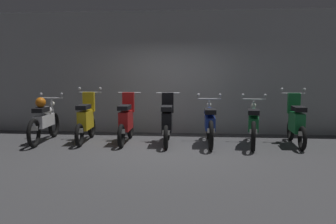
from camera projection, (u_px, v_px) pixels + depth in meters
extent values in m
plane|color=#424244|center=(165.00, 150.00, 7.73)|extent=(80.00, 80.00, 0.00)
cube|color=#9EA0A3|center=(173.00, 73.00, 9.78)|extent=(16.00, 0.30, 3.29)
torus|color=black|center=(54.00, 124.00, 9.18)|extent=(0.13, 0.65, 0.65)
torus|color=black|center=(34.00, 133.00, 7.89)|extent=(0.13, 0.65, 0.65)
cube|color=silver|center=(44.00, 121.00, 8.52)|extent=(0.28, 0.84, 0.28)
ellipsoid|color=silver|center=(46.00, 111.00, 8.65)|extent=(0.29, 0.46, 0.22)
cube|color=black|center=(41.00, 110.00, 8.30)|extent=(0.27, 0.53, 0.10)
cylinder|color=#B7BABF|center=(51.00, 98.00, 9.00)|extent=(0.56, 0.07, 0.04)
sphere|color=#B7BABF|center=(41.00, 94.00, 9.00)|extent=(0.07, 0.07, 0.07)
sphere|color=#B7BABF|center=(62.00, 94.00, 8.98)|extent=(0.07, 0.07, 0.07)
cylinder|color=#B7BABF|center=(53.00, 112.00, 9.10)|extent=(0.07, 0.16, 0.65)
sphere|color=silver|center=(52.00, 104.00, 9.07)|extent=(0.12, 0.12, 0.12)
cube|color=white|center=(34.00, 128.00, 7.91)|extent=(0.16, 0.02, 0.10)
sphere|color=orange|center=(41.00, 102.00, 8.28)|extent=(0.24, 0.24, 0.24)
torus|color=black|center=(92.00, 127.00, 9.12)|extent=(0.12, 0.53, 0.53)
torus|color=black|center=(79.00, 135.00, 7.98)|extent=(0.12, 0.53, 0.53)
cube|color=gold|center=(86.00, 120.00, 8.52)|extent=(0.27, 0.75, 0.44)
cube|color=gold|center=(89.00, 102.00, 8.82)|extent=(0.29, 0.14, 0.48)
cube|color=black|center=(83.00, 107.00, 8.32)|extent=(0.27, 0.53, 0.10)
cylinder|color=#B7BABF|center=(90.00, 93.00, 8.93)|extent=(0.56, 0.07, 0.04)
sphere|color=#B7BABF|center=(79.00, 89.00, 8.92)|extent=(0.07, 0.07, 0.07)
sphere|color=#B7BABF|center=(100.00, 89.00, 8.91)|extent=(0.07, 0.07, 0.07)
cylinder|color=#B7BABF|center=(91.00, 111.00, 9.03)|extent=(0.07, 0.15, 0.85)
sphere|color=silver|center=(91.00, 98.00, 8.99)|extent=(0.12, 0.12, 0.12)
cube|color=white|center=(79.00, 131.00, 7.99)|extent=(0.16, 0.02, 0.10)
torus|color=black|center=(130.00, 128.00, 9.01)|extent=(0.10, 0.53, 0.53)
torus|color=black|center=(121.00, 136.00, 7.87)|extent=(0.10, 0.53, 0.53)
cube|color=red|center=(126.00, 120.00, 8.41)|extent=(0.24, 0.74, 0.44)
cube|color=red|center=(128.00, 102.00, 8.71)|extent=(0.28, 0.13, 0.48)
cube|color=black|center=(124.00, 108.00, 8.22)|extent=(0.25, 0.52, 0.10)
cylinder|color=#B7BABF|center=(129.00, 93.00, 8.82)|extent=(0.56, 0.05, 0.04)
cylinder|color=#B7BABF|center=(130.00, 112.00, 8.92)|extent=(0.06, 0.15, 0.85)
sphere|color=silver|center=(130.00, 99.00, 8.88)|extent=(0.12, 0.12, 0.12)
cube|color=white|center=(121.00, 131.00, 7.88)|extent=(0.16, 0.02, 0.10)
torus|color=black|center=(168.00, 129.00, 8.85)|extent=(0.12, 0.53, 0.53)
torus|color=black|center=(166.00, 137.00, 7.71)|extent=(0.12, 0.53, 0.53)
cube|color=black|center=(167.00, 121.00, 8.25)|extent=(0.26, 0.75, 0.44)
cube|color=black|center=(168.00, 103.00, 8.55)|extent=(0.29, 0.13, 0.48)
cube|color=black|center=(167.00, 108.00, 8.05)|extent=(0.27, 0.53, 0.10)
cylinder|color=#B7BABF|center=(168.00, 93.00, 8.66)|extent=(0.56, 0.07, 0.04)
cylinder|color=#B7BABF|center=(168.00, 112.00, 8.76)|extent=(0.06, 0.15, 0.85)
sphere|color=silver|center=(168.00, 99.00, 8.72)|extent=(0.12, 0.12, 0.12)
cube|color=white|center=(166.00, 133.00, 7.72)|extent=(0.16, 0.02, 0.10)
torus|color=black|center=(209.00, 126.00, 8.88)|extent=(0.10, 0.65, 0.65)
torus|color=black|center=(211.00, 136.00, 7.59)|extent=(0.10, 0.65, 0.65)
cube|color=#1E389E|center=(210.00, 122.00, 8.21)|extent=(0.23, 0.84, 0.28)
ellipsoid|color=#1E389E|center=(210.00, 112.00, 8.34)|extent=(0.27, 0.44, 0.22)
cube|color=black|center=(210.00, 111.00, 8.00)|extent=(0.25, 0.52, 0.10)
cylinder|color=#B7BABF|center=(209.00, 99.00, 8.70)|extent=(0.56, 0.05, 0.04)
sphere|color=#B7BABF|center=(198.00, 95.00, 8.70)|extent=(0.07, 0.07, 0.07)
sphere|color=#B7BABF|center=(220.00, 95.00, 8.67)|extent=(0.07, 0.07, 0.07)
cylinder|color=#B7BABF|center=(209.00, 114.00, 8.79)|extent=(0.06, 0.16, 0.65)
sphere|color=silver|center=(209.00, 105.00, 8.76)|extent=(0.12, 0.12, 0.12)
cube|color=white|center=(211.00, 131.00, 7.60)|extent=(0.16, 0.01, 0.10)
torus|color=black|center=(253.00, 127.00, 8.74)|extent=(0.18, 0.66, 0.65)
torus|color=black|center=(253.00, 137.00, 7.48)|extent=(0.18, 0.66, 0.65)
cube|color=#197238|center=(253.00, 123.00, 8.09)|extent=(0.33, 0.85, 0.28)
ellipsoid|color=#197238|center=(254.00, 113.00, 8.22)|extent=(0.32, 0.47, 0.22)
cube|color=black|center=(254.00, 112.00, 7.88)|extent=(0.31, 0.55, 0.10)
cylinder|color=#B7BABF|center=(254.00, 99.00, 8.56)|extent=(0.56, 0.11, 0.04)
sphere|color=#B7BABF|center=(243.00, 95.00, 8.61)|extent=(0.07, 0.07, 0.07)
sphere|color=#B7BABF|center=(265.00, 95.00, 8.49)|extent=(0.07, 0.07, 0.07)
cylinder|color=#B7BABF|center=(253.00, 114.00, 8.65)|extent=(0.08, 0.17, 0.65)
sphere|color=silver|center=(254.00, 105.00, 8.63)|extent=(0.12, 0.12, 0.12)
cube|color=white|center=(253.00, 132.00, 7.50)|extent=(0.16, 0.03, 0.10)
torus|color=black|center=(291.00, 130.00, 8.71)|extent=(0.11, 0.53, 0.53)
torus|color=black|center=(302.00, 139.00, 7.58)|extent=(0.11, 0.53, 0.53)
cube|color=#197238|center=(297.00, 122.00, 8.11)|extent=(0.24, 0.74, 0.44)
cube|color=#197238|center=(294.00, 103.00, 8.41)|extent=(0.28, 0.13, 0.48)
cube|color=black|center=(299.00, 109.00, 7.92)|extent=(0.26, 0.53, 0.10)
cylinder|color=#B7BABF|center=(293.00, 94.00, 8.52)|extent=(0.56, 0.05, 0.04)
sphere|color=#B7BABF|center=(282.00, 89.00, 8.54)|extent=(0.07, 0.07, 0.07)
sphere|color=#B7BABF|center=(304.00, 89.00, 8.48)|extent=(0.07, 0.07, 0.07)
cylinder|color=#B7BABF|center=(292.00, 113.00, 8.62)|extent=(0.06, 0.15, 0.85)
sphere|color=silver|center=(292.00, 100.00, 8.58)|extent=(0.12, 0.12, 0.12)
cube|color=white|center=(302.00, 134.00, 7.59)|extent=(0.16, 0.02, 0.10)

